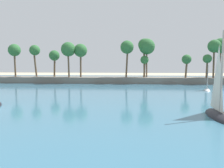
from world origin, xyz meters
TOP-DOWN VIEW (x-y plane):
  - sea at (0.00, 56.65)m, footprint 220.00×95.74m
  - palm_headland at (2.09, 64.60)m, footprint 83.17×6.12m
  - sailboat_near_shore at (12.28, 24.00)m, footprint 2.48×7.06m
  - sailboat_far_left at (19.28, 47.70)m, footprint 2.24×4.20m

SIDE VIEW (x-z plane):
  - sea at x=0.00m, z-range 0.00..0.06m
  - sailboat_far_left at x=19.28m, z-range -2.33..3.51m
  - sailboat_near_shore at x=12.28m, z-range -4.07..6.01m
  - palm_headland at x=2.09m, z-range -1.68..11.36m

